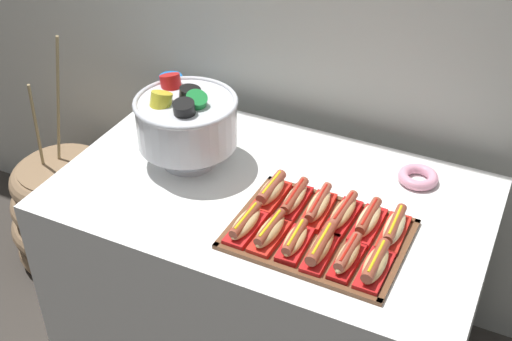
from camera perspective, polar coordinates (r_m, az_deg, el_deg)
name	(u,v)px	position (r m, az deg, el deg)	size (l,w,h in m)	color
buffet_table	(269,279)	(2.27, 1.12, -9.25)	(1.31, 0.79, 0.77)	white
floor_vase	(70,212)	(2.95, -15.57, -3.44)	(0.50, 0.50, 1.00)	#896B4C
serving_tray	(319,235)	(1.88, 5.39, -5.47)	(0.49, 0.37, 0.01)	brown
hot_dog_0	(246,224)	(1.86, -0.90, -4.58)	(0.07, 0.17, 0.06)	red
hot_dog_1	(270,232)	(1.83, 1.19, -5.24)	(0.07, 0.17, 0.06)	red
hot_dog_2	(295,241)	(1.81, 3.34, -5.99)	(0.07, 0.15, 0.06)	red
hot_dog_3	(321,247)	(1.79, 5.56, -6.56)	(0.06, 0.17, 0.06)	red
hot_dog_4	(348,256)	(1.77, 7.82, -7.27)	(0.06, 0.16, 0.06)	#B21414
hot_dog_5	(375,265)	(1.76, 10.13, -7.96)	(0.07, 0.17, 0.06)	red
hot_dog_6	(271,191)	(1.97, 1.31, -1.78)	(0.07, 0.16, 0.07)	red
hot_dog_7	(294,199)	(1.95, 3.30, -2.46)	(0.06, 0.18, 0.06)	#B21414
hot_dog_8	(318,206)	(1.93, 5.33, -3.05)	(0.07, 0.18, 0.06)	red
hot_dog_9	(343,213)	(1.91, 7.42, -3.66)	(0.07, 0.18, 0.06)	#B21414
hot_dog_10	(368,221)	(1.89, 9.55, -4.23)	(0.07, 0.18, 0.06)	red
hot_dog_11	(394,228)	(1.88, 11.71, -4.86)	(0.07, 0.17, 0.06)	red
punch_bowl	(186,120)	(2.09, -6.00, 4.30)	(0.32, 0.32, 0.27)	silver
cup_stack	(172,95)	(2.41, -7.18, 6.42)	(0.08, 0.08, 0.15)	blue
donut	(418,177)	(2.13, 13.66, -0.55)	(0.13, 0.13, 0.03)	pink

